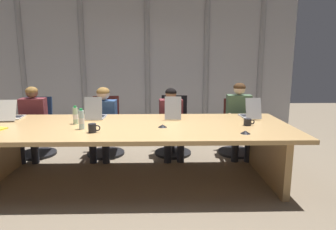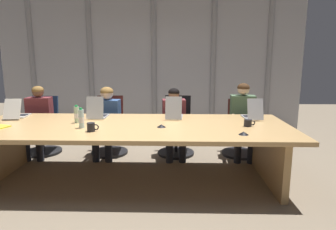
{
  "view_description": "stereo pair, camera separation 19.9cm",
  "coord_description": "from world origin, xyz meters",
  "px_view_note": "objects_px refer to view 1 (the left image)",
  "views": [
    {
      "loc": [
        0.37,
        -3.61,
        1.57
      ],
      "look_at": [
        0.47,
        0.15,
        0.84
      ],
      "focal_mm": 31.36,
      "sensor_mm": 36.0,
      "label": 1
    },
    {
      "loc": [
        0.57,
        -3.61,
        1.57
      ],
      "look_at": [
        0.47,
        0.15,
        0.84
      ],
      "focal_mm": 31.36,
      "sensor_mm": 36.0,
      "label": 2
    }
  ],
  "objects_px": {
    "office_chair_left_mid": "(106,133)",
    "person_right_mid": "(239,115)",
    "office_chair_right_mid": "(237,133)",
    "coffee_mug_near": "(93,128)",
    "laptop_right_mid": "(250,114)",
    "water_bottle_secondary": "(75,116)",
    "office_chair_center": "(173,133)",
    "office_chair_left_end": "(37,134)",
    "person_left_mid": "(103,118)",
    "conference_mic_middle": "(163,126)",
    "laptop_left_mid": "(96,114)",
    "person_left_end": "(32,118)",
    "conference_mic_left_side": "(245,132)",
    "coffee_mug_far": "(248,122)",
    "laptop_center": "(173,114)",
    "laptop_left_end": "(12,115)",
    "water_bottle_primary": "(81,120)",
    "person_center": "(172,119)"
  },
  "relations": [
    {
      "from": "laptop_left_end",
      "to": "conference_mic_left_side",
      "type": "distance_m",
      "value": 3.12
    },
    {
      "from": "laptop_center",
      "to": "office_chair_left_mid",
      "type": "distance_m",
      "value": 1.37
    },
    {
      "from": "person_right_mid",
      "to": "conference_mic_middle",
      "type": "bearing_deg",
      "value": -44.61
    },
    {
      "from": "person_center",
      "to": "coffee_mug_near",
      "type": "distance_m",
      "value": 1.63
    },
    {
      "from": "office_chair_left_end",
      "to": "office_chair_right_mid",
      "type": "distance_m",
      "value": 3.31
    },
    {
      "from": "laptop_left_mid",
      "to": "person_left_mid",
      "type": "bearing_deg",
      "value": 2.71
    },
    {
      "from": "laptop_right_mid",
      "to": "office_chair_center",
      "type": "distance_m",
      "value": 1.34
    },
    {
      "from": "person_left_mid",
      "to": "conference_mic_left_side",
      "type": "xyz_separation_m",
      "value": [
        1.87,
        -1.43,
        0.12
      ]
    },
    {
      "from": "office_chair_right_mid",
      "to": "coffee_mug_near",
      "type": "distance_m",
      "value": 2.57
    },
    {
      "from": "laptop_right_mid",
      "to": "water_bottle_primary",
      "type": "distance_m",
      "value": 2.28
    },
    {
      "from": "person_right_mid",
      "to": "person_left_end",
      "type": "bearing_deg",
      "value": -85.98
    },
    {
      "from": "laptop_left_end",
      "to": "conference_mic_left_side",
      "type": "bearing_deg",
      "value": -112.2
    },
    {
      "from": "person_left_mid",
      "to": "laptop_left_end",
      "type": "bearing_deg",
      "value": -60.96
    },
    {
      "from": "person_center",
      "to": "conference_mic_middle",
      "type": "relative_size",
      "value": 10.03
    },
    {
      "from": "laptop_right_mid",
      "to": "coffee_mug_far",
      "type": "xyz_separation_m",
      "value": [
        -0.17,
        -0.47,
        -0.01
      ]
    },
    {
      "from": "office_chair_left_mid",
      "to": "person_right_mid",
      "type": "bearing_deg",
      "value": 82.4
    },
    {
      "from": "water_bottle_primary",
      "to": "office_chair_center",
      "type": "bearing_deg",
      "value": 48.97
    },
    {
      "from": "person_left_mid",
      "to": "person_right_mid",
      "type": "distance_m",
      "value": 2.18
    },
    {
      "from": "office_chair_center",
      "to": "office_chair_right_mid",
      "type": "height_order",
      "value": "office_chair_center"
    },
    {
      "from": "coffee_mug_near",
      "to": "office_chair_right_mid",
      "type": "bearing_deg",
      "value": 35.96
    },
    {
      "from": "laptop_center",
      "to": "coffee_mug_far",
      "type": "bearing_deg",
      "value": -112.91
    },
    {
      "from": "water_bottle_primary",
      "to": "conference_mic_middle",
      "type": "bearing_deg",
      "value": 4.08
    },
    {
      "from": "laptop_right_mid",
      "to": "water_bottle_secondary",
      "type": "xyz_separation_m",
      "value": [
        -2.35,
        -0.33,
        0.05
      ]
    },
    {
      "from": "person_left_mid",
      "to": "conference_mic_left_side",
      "type": "bearing_deg",
      "value": 55.39
    },
    {
      "from": "person_right_mid",
      "to": "water_bottle_primary",
      "type": "height_order",
      "value": "person_right_mid"
    },
    {
      "from": "laptop_left_mid",
      "to": "person_left_end",
      "type": "relative_size",
      "value": 0.34
    },
    {
      "from": "coffee_mug_far",
      "to": "conference_mic_middle",
      "type": "relative_size",
      "value": 1.26
    },
    {
      "from": "person_center",
      "to": "laptop_right_mid",
      "type": "bearing_deg",
      "value": 57.81
    },
    {
      "from": "laptop_left_mid",
      "to": "office_chair_center",
      "type": "distance_m",
      "value": 1.39
    },
    {
      "from": "person_right_mid",
      "to": "office_chair_center",
      "type": "bearing_deg",
      "value": -94.51
    },
    {
      "from": "laptop_left_end",
      "to": "laptop_left_mid",
      "type": "height_order",
      "value": "laptop_left_mid"
    },
    {
      "from": "laptop_left_end",
      "to": "coffee_mug_far",
      "type": "xyz_separation_m",
      "value": [
        3.14,
        -0.46,
        -0.01
      ]
    },
    {
      "from": "office_chair_left_end",
      "to": "person_left_mid",
      "type": "xyz_separation_m",
      "value": [
        1.12,
        -0.16,
        0.3
      ]
    },
    {
      "from": "person_left_end",
      "to": "coffee_mug_far",
      "type": "height_order",
      "value": "person_left_end"
    },
    {
      "from": "conference_mic_left_side",
      "to": "coffee_mug_far",
      "type": "bearing_deg",
      "value": 70.37
    },
    {
      "from": "laptop_left_mid",
      "to": "water_bottle_secondary",
      "type": "distance_m",
      "value": 0.38
    },
    {
      "from": "office_chair_left_mid",
      "to": "person_right_mid",
      "type": "distance_m",
      "value": 2.2
    },
    {
      "from": "office_chair_right_mid",
      "to": "person_center",
      "type": "height_order",
      "value": "person_center"
    },
    {
      "from": "laptop_left_mid",
      "to": "laptop_right_mid",
      "type": "height_order",
      "value": "laptop_left_mid"
    },
    {
      "from": "office_chair_left_mid",
      "to": "coffee_mug_near",
      "type": "xyz_separation_m",
      "value": [
        0.14,
        -1.49,
        0.44
      ]
    },
    {
      "from": "office_chair_left_mid",
      "to": "person_right_mid",
      "type": "relative_size",
      "value": 0.8
    },
    {
      "from": "water_bottle_primary",
      "to": "coffee_mug_far",
      "type": "bearing_deg",
      "value": 4.08
    },
    {
      "from": "coffee_mug_far",
      "to": "conference_mic_left_side",
      "type": "bearing_deg",
      "value": -109.63
    },
    {
      "from": "person_left_end",
      "to": "water_bottle_secondary",
      "type": "height_order",
      "value": "person_left_end"
    },
    {
      "from": "office_chair_center",
      "to": "office_chair_left_mid",
      "type": "bearing_deg",
      "value": -83.09
    },
    {
      "from": "laptop_right_mid",
      "to": "conference_mic_middle",
      "type": "distance_m",
      "value": 1.35
    },
    {
      "from": "office_chair_left_mid",
      "to": "conference_mic_middle",
      "type": "xyz_separation_m",
      "value": [
        0.93,
        -1.25,
        0.41
      ]
    },
    {
      "from": "office_chair_left_end",
      "to": "coffee_mug_far",
      "type": "relative_size",
      "value": 6.8
    },
    {
      "from": "person_right_mid",
      "to": "coffee_mug_far",
      "type": "distance_m",
      "value": 1.04
    },
    {
      "from": "laptop_right_mid",
      "to": "person_left_mid",
      "type": "bearing_deg",
      "value": 73.33
    }
  ]
}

